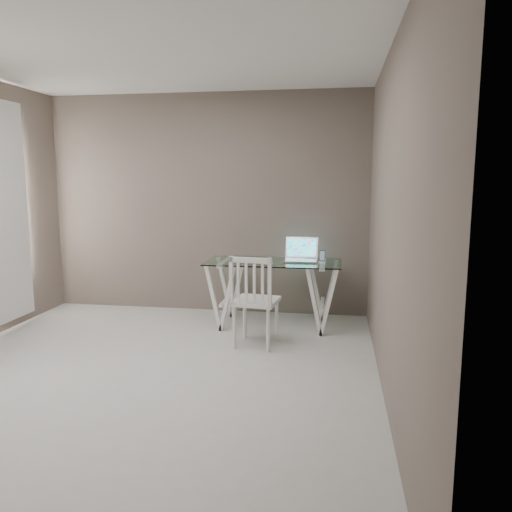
% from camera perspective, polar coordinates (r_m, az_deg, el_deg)
% --- Properties ---
extents(room, '(4.50, 4.52, 2.71)m').
position_cam_1_polar(room, '(4.17, -14.61, 9.26)').
color(room, '#ADAAA6').
rests_on(room, ground).
extents(desk, '(1.50, 0.70, 0.75)m').
position_cam_1_polar(desk, '(5.66, 1.99, -4.25)').
color(desk, silver).
rests_on(desk, ground).
extents(chair, '(0.47, 0.47, 0.93)m').
position_cam_1_polar(chair, '(4.91, -0.25, -4.73)').
color(chair, silver).
rests_on(chair, ground).
extents(laptop, '(0.37, 0.34, 0.25)m').
position_cam_1_polar(laptop, '(5.68, 5.19, 0.11)').
color(laptop, silver).
rests_on(laptop, desk).
extents(keyboard, '(0.29, 0.13, 0.01)m').
position_cam_1_polar(keyboard, '(5.55, -0.90, -0.65)').
color(keyboard, silver).
rests_on(keyboard, desk).
extents(mouse, '(0.12, 0.07, 0.04)m').
position_cam_1_polar(mouse, '(5.36, 1.39, -0.84)').
color(mouse, silver).
rests_on(mouse, desk).
extents(phone_dock, '(0.07, 0.07, 0.13)m').
position_cam_1_polar(phone_dock, '(5.56, 7.57, -0.37)').
color(phone_dock, white).
rests_on(phone_dock, desk).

